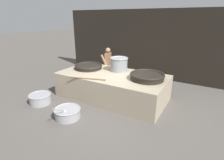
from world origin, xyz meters
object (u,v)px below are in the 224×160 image
Objects in this scene: giant_wok_near at (88,66)px; prep_bowl_vegetables at (67,113)px; cook at (108,64)px; giant_wok_far at (147,76)px; prep_bowl_meat at (40,98)px; stock_pot at (119,64)px.

giant_wok_near reaches higher than prep_bowl_vegetables.
prep_bowl_vegetables is at bearing 87.14° from cook.
giant_wok_far reaches higher than prep_bowl_meat.
giant_wok_far reaches higher than giant_wok_near.
cook is (-2.24, 1.14, -0.15)m from giant_wok_far.
giant_wok_near is at bearing -164.16° from stock_pot.
giant_wok_far is 1.34m from stock_pot.
cook reaches higher than prep_bowl_vegetables.
giant_wok_near is 0.69× the size of cook.
cook reaches higher than giant_wok_near.
stock_pot is 0.43× the size of cook.
stock_pot reaches higher than prep_bowl_vegetables.
prep_bowl_meat is (-0.73, -1.88, -0.81)m from giant_wok_near.
cook is at bearing 142.20° from stock_pot.
giant_wok_near is 1.27m from stock_pot.
prep_bowl_vegetables is (-1.71, -2.05, -0.86)m from giant_wok_far.
prep_bowl_meat is (-3.22, -1.84, -0.84)m from giant_wok_far.
prep_bowl_vegetables is at bearing -69.78° from giant_wok_near.
giant_wok_near is 0.96× the size of giant_wok_far.
cook is 3.20m from prep_bowl_meat.
stock_pot is (-1.28, 0.39, 0.16)m from giant_wok_far.
prep_bowl_meat is (-1.94, -2.23, -1.00)m from stock_pot.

